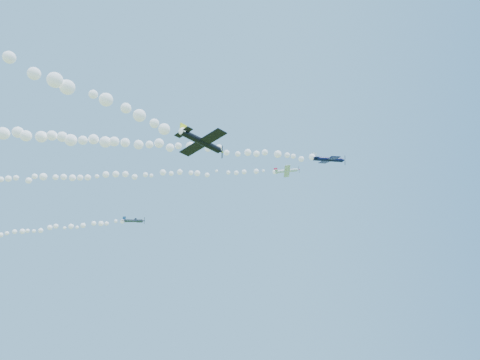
# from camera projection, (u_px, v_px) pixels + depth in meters

# --- Properties ---
(plane_white) EXTENTS (6.49, 6.69, 1.71)m
(plane_white) POSITION_uv_depth(u_px,v_px,m) (287.00, 171.00, 98.99)
(plane_white) COLOR white
(smoke_trail_white) EXTENTS (79.59, 3.45, 2.76)m
(smoke_trail_white) POSITION_uv_depth(u_px,v_px,m) (121.00, 176.00, 101.03)
(smoke_trail_white) COLOR white
(plane_navy) EXTENTS (8.14, 8.41, 2.63)m
(plane_navy) POSITION_uv_depth(u_px,v_px,m) (329.00, 159.00, 90.02)
(plane_navy) COLOR #0C1039
(smoke_trail_navy) EXTENTS (64.34, 18.98, 3.16)m
(smoke_trail_navy) POSITION_uv_depth(u_px,v_px,m) (168.00, 147.00, 83.92)
(smoke_trail_navy) COLOR white
(plane_grey) EXTENTS (6.52, 6.79, 2.38)m
(plane_grey) POSITION_uv_depth(u_px,v_px,m) (134.00, 221.00, 102.33)
(plane_grey) COLOR #36404E
(smoke_trail_grey) EXTENTS (65.99, 14.10, 2.99)m
(smoke_trail_grey) POSITION_uv_depth(u_px,v_px,m) (17.00, 231.00, 110.37)
(smoke_trail_grey) COLOR white
(plane_black) EXTENTS (7.46, 7.22, 2.85)m
(plane_black) POSITION_uv_depth(u_px,v_px,m) (202.00, 142.00, 56.30)
(plane_black) COLOR black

